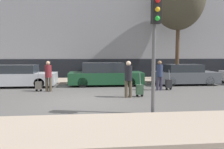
{
  "coord_description": "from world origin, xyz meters",
  "views": [
    {
      "loc": [
        0.34,
        -9.13,
        1.94
      ],
      "look_at": [
        1.42,
        1.8,
        0.95
      ],
      "focal_mm": 35.0,
      "sensor_mm": 36.0,
      "label": 1
    }
  ],
  "objects_px": {
    "pedestrian_right": "(159,74)",
    "traffic_light": "(155,32)",
    "parked_car_0": "(18,77)",
    "trolley_center": "(140,90)",
    "parked_bicycle": "(110,74)",
    "pedestrian_left": "(48,74)",
    "parked_car_1": "(105,75)",
    "trolley_left": "(39,85)",
    "trolley_right": "(169,84)",
    "parked_car_2": "(184,75)",
    "pedestrian_center": "(128,77)"
  },
  "relations": [
    {
      "from": "trolley_left",
      "to": "parked_bicycle",
      "type": "bearing_deg",
      "value": 46.67
    },
    {
      "from": "pedestrian_right",
      "to": "traffic_light",
      "type": "height_order",
      "value": "traffic_light"
    },
    {
      "from": "parked_car_0",
      "to": "traffic_light",
      "type": "relative_size",
      "value": 1.18
    },
    {
      "from": "parked_bicycle",
      "to": "parked_car_1",
      "type": "bearing_deg",
      "value": -102.05
    },
    {
      "from": "parked_car_2",
      "to": "pedestrian_left",
      "type": "bearing_deg",
      "value": -166.72
    },
    {
      "from": "parked_car_0",
      "to": "parked_car_1",
      "type": "distance_m",
      "value": 5.27
    },
    {
      "from": "parked_car_0",
      "to": "trolley_center",
      "type": "bearing_deg",
      "value": -30.19
    },
    {
      "from": "trolley_left",
      "to": "pedestrian_center",
      "type": "xyz_separation_m",
      "value": [
        4.47,
        -2.13,
        0.62
      ]
    },
    {
      "from": "trolley_center",
      "to": "pedestrian_right",
      "type": "height_order",
      "value": "pedestrian_right"
    },
    {
      "from": "parked_car_1",
      "to": "trolley_center",
      "type": "xyz_separation_m",
      "value": [
        1.34,
        -3.96,
        -0.33
      ]
    },
    {
      "from": "trolley_left",
      "to": "trolley_center",
      "type": "distance_m",
      "value": 5.42
    },
    {
      "from": "parked_car_0",
      "to": "trolley_left",
      "type": "bearing_deg",
      "value": -48.42
    },
    {
      "from": "pedestrian_right",
      "to": "parked_bicycle",
      "type": "xyz_separation_m",
      "value": [
        -2.3,
        4.76,
        -0.43
      ]
    },
    {
      "from": "pedestrian_right",
      "to": "traffic_light",
      "type": "bearing_deg",
      "value": 65.73
    },
    {
      "from": "parked_car_0",
      "to": "parked_car_2",
      "type": "height_order",
      "value": "parked_car_0"
    },
    {
      "from": "pedestrian_right",
      "to": "trolley_left",
      "type": "bearing_deg",
      "value": -7.03
    },
    {
      "from": "trolley_right",
      "to": "trolley_left",
      "type": "bearing_deg",
      "value": 178.0
    },
    {
      "from": "parked_car_1",
      "to": "parked_car_2",
      "type": "height_order",
      "value": "parked_car_1"
    },
    {
      "from": "trolley_left",
      "to": "parked_bicycle",
      "type": "height_order",
      "value": "parked_bicycle"
    },
    {
      "from": "trolley_left",
      "to": "pedestrian_right",
      "type": "relative_size",
      "value": 0.66
    },
    {
      "from": "trolley_right",
      "to": "parked_bicycle",
      "type": "height_order",
      "value": "trolley_right"
    },
    {
      "from": "pedestrian_right",
      "to": "traffic_light",
      "type": "xyz_separation_m",
      "value": [
        -1.73,
        -4.8,
        1.73
      ]
    },
    {
      "from": "parked_bicycle",
      "to": "pedestrian_right",
      "type": "bearing_deg",
      "value": -64.28
    },
    {
      "from": "parked_car_2",
      "to": "trolley_left",
      "type": "xyz_separation_m",
      "value": [
        -8.9,
        -1.87,
        -0.31
      ]
    },
    {
      "from": "trolley_center",
      "to": "trolley_right",
      "type": "bearing_deg",
      "value": 41.34
    },
    {
      "from": "trolley_right",
      "to": "traffic_light",
      "type": "relative_size",
      "value": 0.3
    },
    {
      "from": "parked_car_0",
      "to": "pedestrian_left",
      "type": "xyz_separation_m",
      "value": [
        2.13,
        -1.9,
        0.28
      ]
    },
    {
      "from": "parked_car_2",
      "to": "pedestrian_right",
      "type": "xyz_separation_m",
      "value": [
        -2.38,
        -2.16,
        0.29
      ]
    },
    {
      "from": "parked_car_0",
      "to": "trolley_left",
      "type": "relative_size",
      "value": 4.09
    },
    {
      "from": "pedestrian_left",
      "to": "parked_car_1",
      "type": "bearing_deg",
      "value": 43.94
    },
    {
      "from": "pedestrian_right",
      "to": "parked_bicycle",
      "type": "height_order",
      "value": "pedestrian_right"
    },
    {
      "from": "pedestrian_right",
      "to": "traffic_light",
      "type": "relative_size",
      "value": 0.44
    },
    {
      "from": "traffic_light",
      "to": "pedestrian_right",
      "type": "bearing_deg",
      "value": 70.22
    },
    {
      "from": "pedestrian_left",
      "to": "trolley_left",
      "type": "relative_size",
      "value": 1.52
    },
    {
      "from": "parked_car_0",
      "to": "trolley_right",
      "type": "height_order",
      "value": "parked_car_0"
    },
    {
      "from": "pedestrian_right",
      "to": "trolley_right",
      "type": "height_order",
      "value": "pedestrian_right"
    },
    {
      "from": "pedestrian_left",
      "to": "traffic_light",
      "type": "relative_size",
      "value": 0.44
    },
    {
      "from": "parked_car_1",
      "to": "trolley_center",
      "type": "height_order",
      "value": "parked_car_1"
    },
    {
      "from": "parked_car_0",
      "to": "parked_car_1",
      "type": "bearing_deg",
      "value": 1.25
    },
    {
      "from": "trolley_left",
      "to": "trolley_right",
      "type": "distance_m",
      "value": 7.07
    },
    {
      "from": "parked_car_0",
      "to": "traffic_light",
      "type": "distance_m",
      "value": 9.6
    },
    {
      "from": "parked_car_0",
      "to": "traffic_light",
      "type": "height_order",
      "value": "traffic_light"
    },
    {
      "from": "parked_car_0",
      "to": "traffic_light",
      "type": "xyz_separation_m",
      "value": [
        6.38,
        -6.88,
        2.01
      ]
    },
    {
      "from": "parked_car_2",
      "to": "trolley_center",
      "type": "relative_size",
      "value": 3.61
    },
    {
      "from": "traffic_light",
      "to": "pedestrian_left",
      "type": "bearing_deg",
      "value": 130.48
    },
    {
      "from": "trolley_right",
      "to": "pedestrian_right",
      "type": "bearing_deg",
      "value": -175.58
    },
    {
      "from": "trolley_center",
      "to": "traffic_light",
      "type": "bearing_deg",
      "value": -94.23
    },
    {
      "from": "parked_car_0",
      "to": "pedestrian_left",
      "type": "relative_size",
      "value": 2.69
    },
    {
      "from": "traffic_light",
      "to": "trolley_left",
      "type": "bearing_deg",
      "value": 133.28
    },
    {
      "from": "parked_car_2",
      "to": "parked_car_0",
      "type": "bearing_deg",
      "value": -179.61
    }
  ]
}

